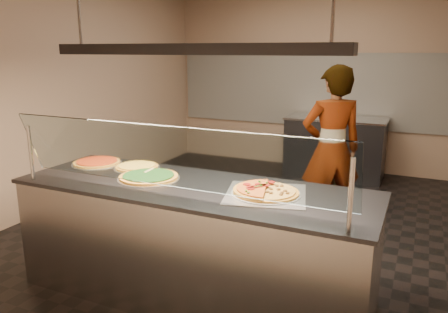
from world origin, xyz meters
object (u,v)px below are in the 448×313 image
at_px(half_pizza_pepperoni, 251,188).
at_px(pizza_cheese, 137,166).
at_px(perforated_tray, 266,194).
at_px(worker, 331,150).
at_px(pizza_tomato, 97,162).
at_px(prep_table, 335,147).
at_px(pizza_spatula, 150,173).
at_px(half_pizza_sausage, 281,193).
at_px(heat_lamp_housing, 190,49).
at_px(pizza_spinach, 149,177).
at_px(serving_counter, 193,241).
at_px(sneeze_guard, 168,158).

bearing_deg(half_pizza_pepperoni, pizza_cheese, 169.64).
distance_m(perforated_tray, worker, 1.80).
bearing_deg(pizza_tomato, prep_table, 68.66).
height_order(perforated_tray, pizza_spatula, pizza_spatula).
bearing_deg(pizza_tomato, worker, 41.54).
height_order(half_pizza_sausage, heat_lamp_housing, heat_lamp_housing).
distance_m(perforated_tray, pizza_spinach, 1.00).
distance_m(serving_counter, perforated_tray, 0.75).
bearing_deg(pizza_spatula, sneeze_guard, -43.67).
height_order(half_pizza_sausage, pizza_spinach, half_pizza_sausage).
relative_size(half_pizza_pepperoni, pizza_tomato, 1.14).
distance_m(pizza_cheese, prep_table, 3.90).
distance_m(pizza_cheese, pizza_spatula, 0.30).
bearing_deg(heat_lamp_housing, half_pizza_pepperoni, 3.96).
relative_size(half_pizza_pepperoni, heat_lamp_housing, 0.22).
height_order(pizza_cheese, heat_lamp_housing, heat_lamp_housing).
bearing_deg(serving_counter, pizza_spinach, 177.68).
bearing_deg(half_pizza_sausage, serving_counter, -177.41).
bearing_deg(perforated_tray, half_pizza_pepperoni, 179.64).
xyz_separation_m(pizza_cheese, pizza_tomato, (-0.43, -0.02, 0.00)).
relative_size(pizza_spinach, pizza_tomato, 1.13).
height_order(pizza_spinach, pizza_spatula, pizza_spatula).
bearing_deg(pizza_cheese, prep_table, 74.42).
bearing_deg(half_pizza_sausage, prep_table, 95.05).
distance_m(serving_counter, pizza_cheese, 0.87).
bearing_deg(sneeze_guard, heat_lamp_housing, 90.00).
xyz_separation_m(half_pizza_pepperoni, pizza_tomato, (-1.59, 0.19, -0.02)).
bearing_deg(perforated_tray, pizza_spinach, -179.12).
bearing_deg(pizza_cheese, half_pizza_pepperoni, -10.36).
distance_m(perforated_tray, half_pizza_sausage, 0.12).
relative_size(perforated_tray, pizza_spatula, 2.95).
xyz_separation_m(pizza_spinach, worker, (1.11, 1.81, -0.05)).
relative_size(serving_counter, half_pizza_pepperoni, 5.49).
bearing_deg(pizza_spinach, serving_counter, -2.32).
distance_m(serving_counter, sneeze_guard, 0.83).
height_order(half_pizza_sausage, worker, worker).
bearing_deg(worker, sneeze_guard, 41.59).
height_order(pizza_cheese, worker, worker).
relative_size(sneeze_guard, half_pizza_sausage, 5.02).
height_order(half_pizza_pepperoni, half_pizza_sausage, half_pizza_pepperoni).
bearing_deg(prep_table, worker, -80.78).
relative_size(sneeze_guard, pizza_tomato, 5.75).
bearing_deg(perforated_tray, pizza_spatula, 177.29).
distance_m(pizza_spinach, pizza_spatula, 0.07).
bearing_deg(perforated_tray, pizza_tomato, 173.65).
xyz_separation_m(pizza_tomato, worker, (1.81, 1.61, -0.04)).
relative_size(pizza_spatula, heat_lamp_housing, 0.10).
height_order(pizza_cheese, pizza_tomato, same).
distance_m(sneeze_guard, pizza_spatula, 0.67).
relative_size(pizza_cheese, worker, 0.22).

